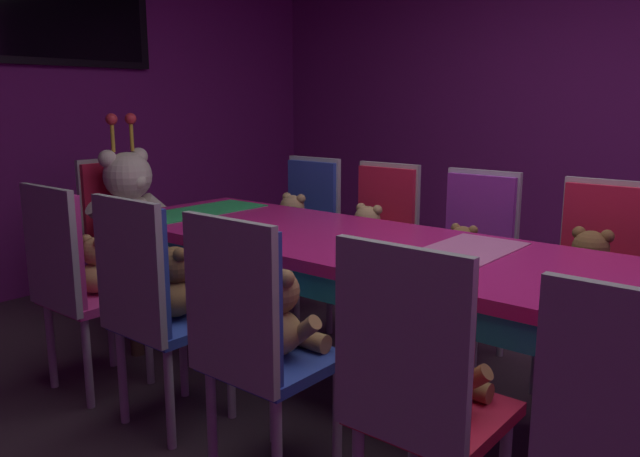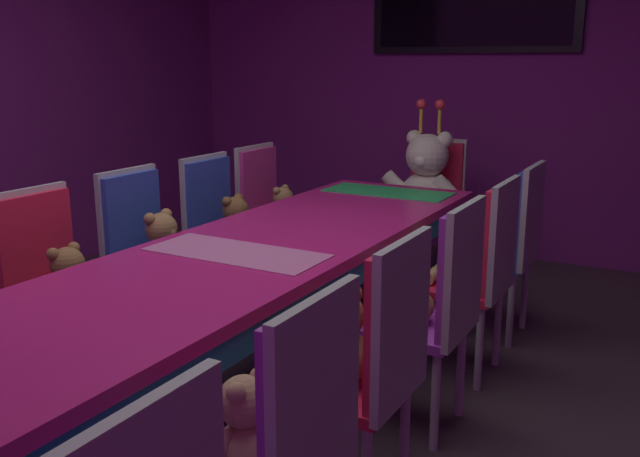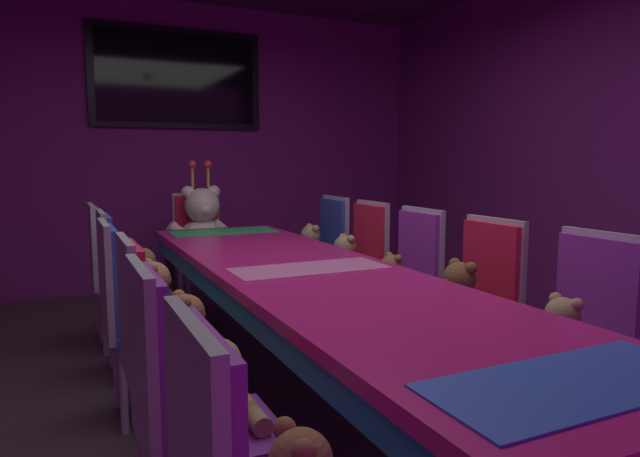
{
  "view_description": "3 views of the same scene",
  "coord_description": "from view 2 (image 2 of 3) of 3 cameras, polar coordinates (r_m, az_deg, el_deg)",
  "views": [
    {
      "loc": [
        -2.23,
        -1.13,
        1.35
      ],
      "look_at": [
        -0.18,
        0.55,
        0.81
      ],
      "focal_mm": 35.42,
      "sensor_mm": 36.0,
      "label": 1
    },
    {
      "loc": [
        1.66,
        -2.26,
        1.52
      ],
      "look_at": [
        0.2,
        0.37,
        0.79
      ],
      "focal_mm": 38.86,
      "sensor_mm": 36.0,
      "label": 2
    },
    {
      "loc": [
        -1.11,
        -2.48,
        1.28
      ],
      "look_at": [
        0.25,
        0.41,
        0.88
      ],
      "focal_mm": 31.49,
      "sensor_mm": 36.0,
      "label": 3
    }
  ],
  "objects": [
    {
      "name": "ground_plane",
      "position": [
        3.19,
        -6.53,
        -14.93
      ],
      "size": [
        7.9,
        7.9,
        0.0
      ],
      "primitive_type": "plane",
      "color": "#3F2D38"
    },
    {
      "name": "wall_back",
      "position": [
        5.71,
        12.5,
        12.13
      ],
      "size": [
        5.2,
        0.12,
        2.8
      ],
      "primitive_type": "cube",
      "color": "#721E72",
      "rests_on": "ground_plane"
    },
    {
      "name": "chair_right_1",
      "position": [
        1.83,
        -2.53,
        -16.87
      ],
      "size": [
        0.42,
        0.41,
        0.98
      ],
      "rotation": [
        0.0,
        0.0,
        3.14
      ],
      "color": "purple",
      "rests_on": "ground_plane"
    },
    {
      "name": "teddy_right_1",
      "position": [
        1.9,
        -6.35,
        -16.17
      ],
      "size": [
        0.23,
        0.3,
        0.28
      ],
      "rotation": [
        0.0,
        0.0,
        3.14
      ],
      "color": "tan",
      "rests_on": "chair_right_1"
    },
    {
      "name": "teddy_right_2",
      "position": [
        2.37,
        1.6,
        -9.33
      ],
      "size": [
        0.27,
        0.35,
        0.33
      ],
      "rotation": [
        0.0,
        0.0,
        3.14
      ],
      "color": "brown",
      "rests_on": "chair_right_2"
    },
    {
      "name": "chair_right_2",
      "position": [
        2.31,
        4.88,
        -10.04
      ],
      "size": [
        0.42,
        0.41,
        0.98
      ],
      "rotation": [
        0.0,
        0.0,
        3.14
      ],
      "color": "red",
      "rests_on": "ground_plane"
    },
    {
      "name": "teddy_left_3",
      "position": [
        3.61,
        -12.79,
        -1.51
      ],
      "size": [
        0.27,
        0.35,
        0.33
      ],
      "color": "#9E7247",
      "rests_on": "chair_left_3"
    },
    {
      "name": "banquet_table",
      "position": [
        2.94,
        -6.88,
        -3.58
      ],
      "size": [
        0.9,
        3.69,
        0.75
      ],
      "color": "#C61E72",
      "rests_on": "ground_plane"
    },
    {
      "name": "chair_left_3",
      "position": [
        3.71,
        -14.48,
        -1.24
      ],
      "size": [
        0.42,
        0.41,
        0.98
      ],
      "color": "#2D47B2",
      "rests_on": "ground_plane"
    },
    {
      "name": "chair_left_4",
      "position": [
        4.13,
        -8.52,
        0.56
      ],
      "size": [
        0.42,
        0.41,
        0.98
      ],
      "color": "#2D47B2",
      "rests_on": "ground_plane"
    },
    {
      "name": "teddy_right_5",
      "position": [
        3.98,
        13.78,
        -0.25
      ],
      "size": [
        0.26,
        0.33,
        0.31
      ],
      "rotation": [
        0.0,
        0.0,
        3.14
      ],
      "color": "tan",
      "rests_on": "chair_right_5"
    },
    {
      "name": "chair_right_4",
      "position": [
        3.4,
        13.5,
        -2.52
      ],
      "size": [
        0.42,
        0.41,
        0.98
      ],
      "rotation": [
        0.0,
        0.0,
        3.14
      ],
      "color": "red",
      "rests_on": "ground_plane"
    },
    {
      "name": "teddy_left_2",
      "position": [
        3.18,
        -19.91,
        -4.31
      ],
      "size": [
        0.24,
        0.32,
        0.3
      ],
      "color": "olive",
      "rests_on": "chair_left_2"
    },
    {
      "name": "chair_left_2",
      "position": [
        3.29,
        -21.59,
        -3.71
      ],
      "size": [
        0.42,
        0.41,
        0.98
      ],
      "color": "red",
      "rests_on": "ground_plane"
    },
    {
      "name": "teddy_right_4",
      "position": [
        3.44,
        11.17,
        -2.32
      ],
      "size": [
        0.25,
        0.32,
        0.31
      ],
      "rotation": [
        0.0,
        0.0,
        3.14
      ],
      "color": "tan",
      "rests_on": "chair_right_4"
    },
    {
      "name": "teddy_left_5",
      "position": [
        4.51,
        -3.01,
        1.54
      ],
      "size": [
        0.23,
        0.29,
        0.28
      ],
      "color": "#9E7247",
      "rests_on": "chair_left_5"
    },
    {
      "name": "king_teddy_bear",
      "position": [
        4.85,
        8.71,
        3.95
      ],
      "size": [
        0.63,
        0.49,
        0.81
      ],
      "rotation": [
        0.0,
        0.0,
        -1.57
      ],
      "color": "silver",
      "rests_on": "throne_chair"
    },
    {
      "name": "chair_right_5",
      "position": [
        3.94,
        15.82,
        -0.45
      ],
      "size": [
        0.42,
        0.41,
        0.98
      ],
      "rotation": [
        0.0,
        0.0,
        3.14
      ],
      "color": "#2D47B2",
      "rests_on": "ground_plane"
    },
    {
      "name": "teddy_right_3",
      "position": [
        2.91,
        7.51,
        -5.53
      ],
      "size": [
        0.22,
        0.28,
        0.26
      ],
      "rotation": [
        0.0,
        0.0,
        3.14
      ],
      "color": "olive",
      "rests_on": "chair_right_3"
    },
    {
      "name": "throne_chair",
      "position": [
        5.02,
        9.32,
        2.87
      ],
      "size": [
        0.41,
        0.42,
        0.98
      ],
      "rotation": [
        0.0,
        0.0,
        -1.57
      ],
      "color": "red",
      "rests_on": "ground_plane"
    },
    {
      "name": "chair_right_3",
      "position": [
        2.86,
        10.18,
        -5.48
      ],
      "size": [
        0.42,
        0.41,
        0.98
      ],
      "rotation": [
        0.0,
        0.0,
        3.14
      ],
      "color": "purple",
      "rests_on": "ground_plane"
    },
    {
      "name": "teddy_left_4",
      "position": [
        4.05,
        -6.88,
        0.26
      ],
      "size": [
        0.25,
        0.33,
        0.31
      ],
      "color": "brown",
      "rests_on": "chair_left_4"
    },
    {
      "name": "chair_left_5",
      "position": [
        4.58,
        -4.53,
        1.97
      ],
      "size": [
        0.42,
        0.41,
        0.98
      ],
      "color": "#CC338C",
      "rests_on": "ground_plane"
    }
  ]
}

